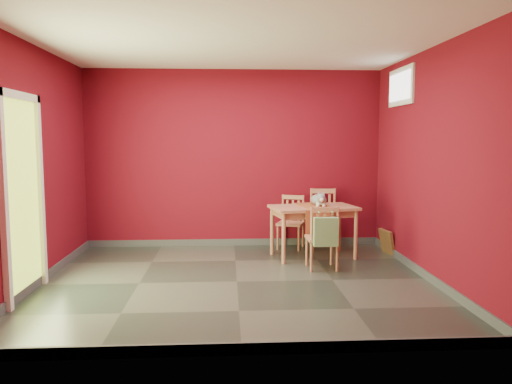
{
  "coord_description": "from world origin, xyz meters",
  "views": [
    {
      "loc": [
        -0.11,
        -5.66,
        1.65
      ],
      "look_at": [
        0.25,
        0.45,
        1.0
      ],
      "focal_mm": 35.0,
      "sensor_mm": 36.0,
      "label": 1
    }
  ],
  "objects": [
    {
      "name": "chair_near",
      "position": [
        1.1,
        0.5,
        0.42
      ],
      "size": [
        0.39,
        0.39,
        0.82
      ],
      "color": "#B87356",
      "rests_on": "ground"
    },
    {
      "name": "doorway",
      "position": [
        -2.23,
        -0.4,
        1.12
      ],
      "size": [
        0.06,
        1.01,
        2.13
      ],
      "color": "#B7D838",
      "rests_on": "ground"
    },
    {
      "name": "picture_frame",
      "position": [
        2.19,
        1.28,
        0.18
      ],
      "size": [
        0.17,
        0.37,
        0.35
      ],
      "color": "brown",
      "rests_on": "ground"
    },
    {
      "name": "dining_table",
      "position": [
        1.09,
        1.16,
        0.63
      ],
      "size": [
        1.26,
        0.88,
        0.72
      ],
      "color": "#B87356",
      "rests_on": "ground"
    },
    {
      "name": "cat",
      "position": [
        1.18,
        1.25,
        0.83
      ],
      "size": [
        0.26,
        0.46,
        0.22
      ],
      "primitive_type": null,
      "rotation": [
        0.0,
        0.0,
        0.07
      ],
      "color": "slate",
      "rests_on": "table_runner"
    },
    {
      "name": "ground",
      "position": [
        0.0,
        0.0,
        0.0
      ],
      "size": [
        4.5,
        4.5,
        0.0
      ],
      "primitive_type": "plane",
      "color": "#2D342D",
      "rests_on": "ground"
    },
    {
      "name": "window",
      "position": [
        2.23,
        1.0,
        2.35
      ],
      "size": [
        0.05,
        0.9,
        0.5
      ],
      "color": "white",
      "rests_on": "room_shell"
    },
    {
      "name": "chair_far_right",
      "position": [
        1.35,
        1.73,
        0.46
      ],
      "size": [
        0.45,
        0.45,
        0.9
      ],
      "color": "#B87356",
      "rests_on": "ground"
    },
    {
      "name": "room_shell",
      "position": [
        0.0,
        0.0,
        0.05
      ],
      "size": [
        4.5,
        4.5,
        4.5
      ],
      "color": "#5E0916",
      "rests_on": "ground"
    },
    {
      "name": "chair_far_left",
      "position": [
        0.86,
        1.77,
        0.41
      ],
      "size": [
        0.48,
        0.48,
        0.8
      ],
      "color": "#B87356",
      "rests_on": "ground"
    },
    {
      "name": "tote_bag",
      "position": [
        1.1,
        0.29,
        0.52
      ],
      "size": [
        0.3,
        0.18,
        0.42
      ],
      "color": "#6A905C",
      "rests_on": "chair_near"
    },
    {
      "name": "outlet_plate",
      "position": [
        1.6,
        1.99,
        0.3
      ],
      "size": [
        0.08,
        0.02,
        0.12
      ],
      "primitive_type": "cube",
      "color": "silver",
      "rests_on": "room_shell"
    },
    {
      "name": "table_runner",
      "position": [
        1.09,
        1.04,
        0.66
      ],
      "size": [
        0.47,
        0.77,
        0.36
      ],
      "color": "#9B4A27",
      "rests_on": "dining_table"
    }
  ]
}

